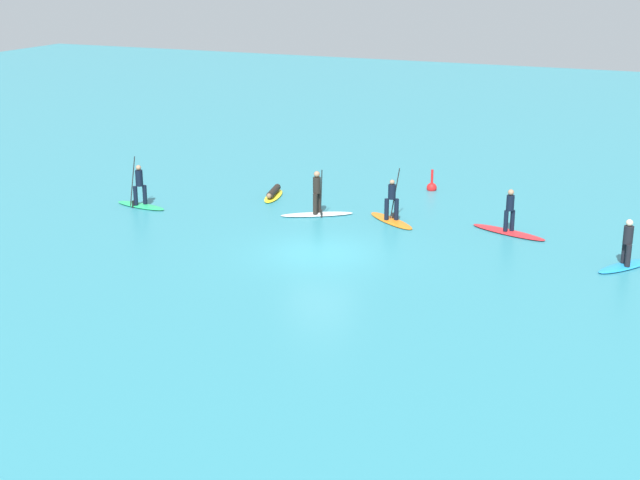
{
  "coord_description": "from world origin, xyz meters",
  "views": [
    {
      "loc": [
        12.94,
        -29.78,
        10.81
      ],
      "look_at": [
        0.0,
        0.0,
        0.5
      ],
      "focal_mm": 51.65,
      "sensor_mm": 36.0,
      "label": 1
    }
  ],
  "objects_px": {
    "surfer_on_orange_board": "(392,212)",
    "surfer_on_white_board": "(317,204)",
    "surfer_on_yellow_board": "(273,194)",
    "surfer_on_red_board": "(509,224)",
    "surfer_on_green_board": "(140,196)",
    "surfer_on_blue_board": "(626,255)",
    "marker_buoy": "(432,187)"
  },
  "relations": [
    {
      "from": "surfer_on_white_board",
      "to": "surfer_on_red_board",
      "type": "height_order",
      "value": "surfer_on_white_board"
    },
    {
      "from": "surfer_on_green_board",
      "to": "surfer_on_white_board",
      "type": "bearing_deg",
      "value": -157.63
    },
    {
      "from": "surfer_on_white_board",
      "to": "surfer_on_red_board",
      "type": "distance_m",
      "value": 8.04
    },
    {
      "from": "surfer_on_blue_board",
      "to": "marker_buoy",
      "type": "xyz_separation_m",
      "value": [
        -9.5,
        7.77,
        -0.29
      ]
    },
    {
      "from": "surfer_on_red_board",
      "to": "marker_buoy",
      "type": "height_order",
      "value": "surfer_on_red_board"
    },
    {
      "from": "surfer_on_white_board",
      "to": "surfer_on_yellow_board",
      "type": "distance_m",
      "value": 3.65
    },
    {
      "from": "surfer_on_yellow_board",
      "to": "surfer_on_red_board",
      "type": "height_order",
      "value": "surfer_on_red_board"
    },
    {
      "from": "marker_buoy",
      "to": "surfer_on_yellow_board",
      "type": "bearing_deg",
      "value": -146.98
    },
    {
      "from": "surfer_on_green_board",
      "to": "surfer_on_red_board",
      "type": "bearing_deg",
      "value": -161.83
    },
    {
      "from": "surfer_on_red_board",
      "to": "surfer_on_yellow_board",
      "type": "bearing_deg",
      "value": -167.4
    },
    {
      "from": "surfer_on_orange_board",
      "to": "surfer_on_yellow_board",
      "type": "distance_m",
      "value": 6.44
    },
    {
      "from": "surfer_on_orange_board",
      "to": "surfer_on_green_board",
      "type": "height_order",
      "value": "surfer_on_green_board"
    },
    {
      "from": "surfer_on_orange_board",
      "to": "surfer_on_red_board",
      "type": "height_order",
      "value": "surfer_on_orange_board"
    },
    {
      "from": "surfer_on_yellow_board",
      "to": "surfer_on_green_board",
      "type": "relative_size",
      "value": 0.92
    },
    {
      "from": "surfer_on_green_board",
      "to": "surfer_on_orange_board",
      "type": "bearing_deg",
      "value": -159.4
    },
    {
      "from": "surfer_on_white_board",
      "to": "surfer_on_green_board",
      "type": "relative_size",
      "value": 1.09
    },
    {
      "from": "surfer_on_blue_board",
      "to": "surfer_on_orange_board",
      "type": "distance_m",
      "value": 9.75
    },
    {
      "from": "surfer_on_orange_board",
      "to": "surfer_on_green_board",
      "type": "distance_m",
      "value": 11.08
    },
    {
      "from": "surfer_on_white_board",
      "to": "surfer_on_red_board",
      "type": "xyz_separation_m",
      "value": [
        8.01,
        0.69,
        -0.12
      ]
    },
    {
      "from": "surfer_on_blue_board",
      "to": "surfer_on_green_board",
      "type": "xyz_separation_m",
      "value": [
        -20.37,
        -0.08,
        0.02
      ]
    },
    {
      "from": "surfer_on_blue_board",
      "to": "surfer_on_orange_board",
      "type": "relative_size",
      "value": 0.96
    },
    {
      "from": "marker_buoy",
      "to": "surfer_on_red_board",
      "type": "bearing_deg",
      "value": -48.18
    },
    {
      "from": "surfer_on_yellow_board",
      "to": "surfer_on_red_board",
      "type": "distance_m",
      "value": 11.13
    },
    {
      "from": "surfer_on_blue_board",
      "to": "surfer_on_green_board",
      "type": "bearing_deg",
      "value": 123.37
    },
    {
      "from": "surfer_on_red_board",
      "to": "surfer_on_green_board",
      "type": "distance_m",
      "value": 15.87
    },
    {
      "from": "surfer_on_red_board",
      "to": "surfer_on_blue_board",
      "type": "bearing_deg",
      "value": -7.87
    },
    {
      "from": "surfer_on_red_board",
      "to": "marker_buoy",
      "type": "relative_size",
      "value": 3.0
    },
    {
      "from": "surfer_on_green_board",
      "to": "surfer_on_blue_board",
      "type": "bearing_deg",
      "value": -170.63
    },
    {
      "from": "surfer_on_blue_board",
      "to": "surfer_on_green_board",
      "type": "relative_size",
      "value": 0.98
    },
    {
      "from": "surfer_on_white_board",
      "to": "surfer_on_yellow_board",
      "type": "height_order",
      "value": "surfer_on_white_board"
    },
    {
      "from": "surfer_on_orange_board",
      "to": "surfer_on_white_board",
      "type": "height_order",
      "value": "surfer_on_orange_board"
    },
    {
      "from": "surfer_on_red_board",
      "to": "surfer_on_green_board",
      "type": "relative_size",
      "value": 1.23
    }
  ]
}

